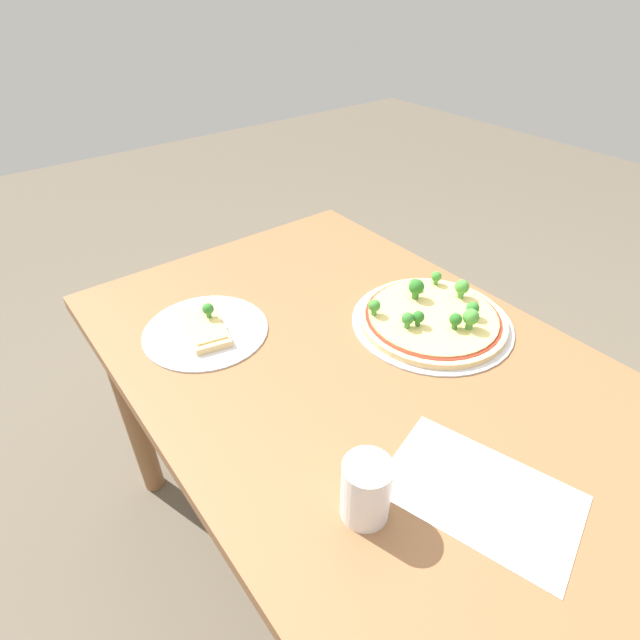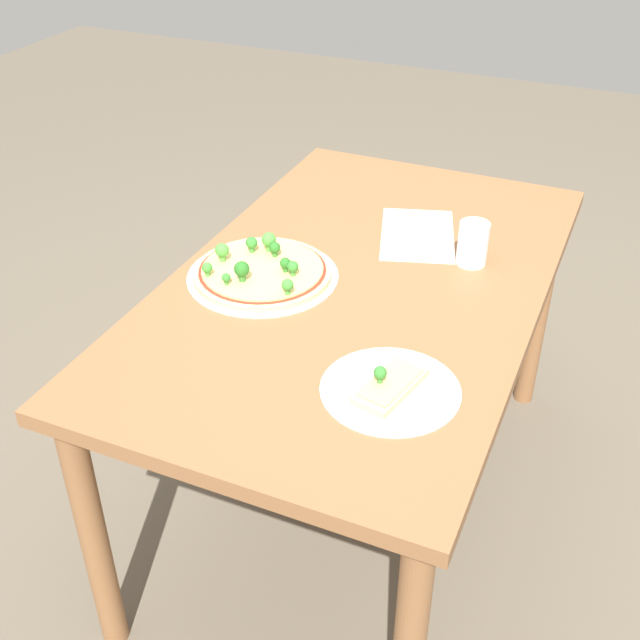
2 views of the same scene
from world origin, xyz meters
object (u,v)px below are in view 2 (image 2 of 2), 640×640
at_px(dining_table, 358,310).
at_px(pizza_tray_slice, 390,387).
at_px(drinking_cup, 473,244).
at_px(pizza_tray_whole, 262,271).

relative_size(dining_table, pizza_tray_slice, 5.13).
relative_size(dining_table, drinking_cup, 13.05).
xyz_separation_m(dining_table, drinking_cup, (0.18, -0.22, 0.14)).
height_order(pizza_tray_whole, pizza_tray_slice, pizza_tray_whole).
height_order(dining_table, drinking_cup, drinking_cup).
xyz_separation_m(pizza_tray_whole, drinking_cup, (0.26, -0.43, 0.04)).
bearing_deg(pizza_tray_whole, drinking_cup, -59.26).
bearing_deg(dining_table, pizza_tray_whole, 110.76).
xyz_separation_m(pizza_tray_slice, drinking_cup, (0.54, -0.02, 0.04)).
distance_m(dining_table, pizza_tray_whole, 0.25).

